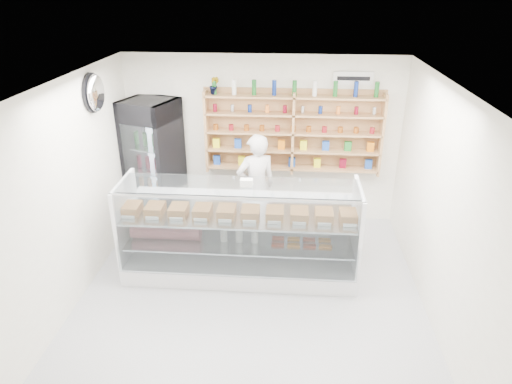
{
  "coord_description": "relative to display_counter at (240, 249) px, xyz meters",
  "views": [
    {
      "loc": [
        0.44,
        -4.72,
        3.83
      ],
      "look_at": [
        0.01,
        0.9,
        1.2
      ],
      "focal_mm": 32.0,
      "sensor_mm": 36.0,
      "label": 1
    }
  ],
  "objects": [
    {
      "name": "wall_sign",
      "position": [
        1.6,
        1.75,
        2.07
      ],
      "size": [
        0.62,
        0.03,
        0.2
      ],
      "primitive_type": "cube",
      "color": "white",
      "rests_on": "back_wall"
    },
    {
      "name": "wall_shelving",
      "position": [
        0.7,
        1.62,
        1.22
      ],
      "size": [
        2.84,
        0.28,
        1.33
      ],
      "color": "tan",
      "rests_on": "back_wall"
    },
    {
      "name": "security_mirror",
      "position": [
        -1.97,
        0.48,
        2.07
      ],
      "size": [
        0.15,
        0.5,
        0.5
      ],
      "primitive_type": "ellipsoid",
      "color": "silver",
      "rests_on": "left_wall"
    },
    {
      "name": "shop_worker",
      "position": [
        0.15,
        1.08,
        0.49
      ],
      "size": [
        0.74,
        0.62,
        1.73
      ],
      "primitive_type": "imported",
      "rotation": [
        0.0,
        0.0,
        3.53
      ],
      "color": "silver",
      "rests_on": "floor"
    },
    {
      "name": "display_counter",
      "position": [
        0.0,
        0.0,
        0.0
      ],
      "size": [
        3.21,
        0.96,
        1.4
      ],
      "color": "white",
      "rests_on": "floor"
    },
    {
      "name": "potted_plant",
      "position": [
        -0.55,
        1.62,
        1.96
      ],
      "size": [
        0.17,
        0.15,
        0.28
      ],
      "primitive_type": "imported",
      "rotation": [
        0.0,
        0.0,
        -0.17
      ],
      "color": "#1E6626",
      "rests_on": "wall_shelving"
    },
    {
      "name": "room",
      "position": [
        0.2,
        -0.72,
        1.02
      ],
      "size": [
        5.0,
        5.0,
        5.0
      ],
      "color": "#B6B7BC",
      "rests_on": "ground"
    },
    {
      "name": "drinks_cooler",
      "position": [
        -1.57,
        1.41,
        0.7
      ],
      "size": [
        0.97,
        0.96,
        2.14
      ],
      "rotation": [
        0.0,
        0.0,
        -0.33
      ],
      "color": "black",
      "rests_on": "floor"
    }
  ]
}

